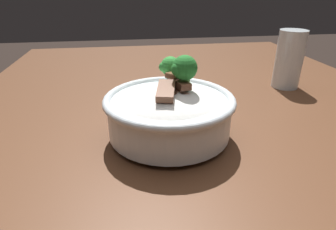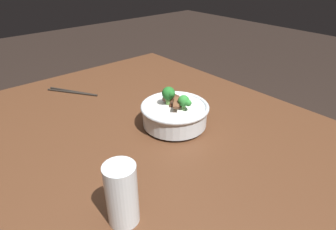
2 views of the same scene
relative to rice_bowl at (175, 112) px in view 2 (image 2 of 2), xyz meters
name	(u,v)px [view 2 (image 2 of 2)]	position (x,y,z in m)	size (l,w,h in m)	color
dining_table	(168,169)	(0.04, -0.06, -0.15)	(1.35, 0.94, 0.77)	#56331E
rice_bowl	(175,112)	(0.00, 0.00, 0.00)	(0.20, 0.20, 0.13)	silver
drinking_glass	(122,198)	(0.20, -0.31, 0.01)	(0.06, 0.06, 0.13)	white
chopsticks_pair	(73,92)	(-0.43, -0.13, -0.04)	(0.18, 0.12, 0.01)	#28231E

